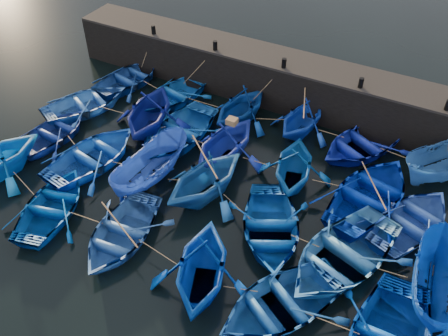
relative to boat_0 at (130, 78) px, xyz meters
The scene contains 35 objects.
ground 11.76m from the boat_0, 41.96° to the right, with size 120.00×120.00×0.00m, color black.
quay_wall 9.16m from the boat_0, 16.83° to the left, with size 26.00×2.50×2.50m, color black.
quay_top 9.36m from the boat_0, 16.83° to the left, with size 26.00×2.50×0.12m, color black.
bollard_0 3.06m from the boat_0, 67.08° to the left, with size 0.24×0.24×0.50m, color black.
bollard_1 5.59m from the boat_0, 20.21° to the left, with size 0.24×0.24×0.50m, color black.
bollard_2 9.23m from the boat_0, 11.29° to the left, with size 0.24×0.24×0.50m, color black.
bollard_3 13.08m from the boat_0, ahead, with size 0.24×0.24×0.50m, color black.
bollard_4 17.00m from the boat_0, ahead, with size 0.24×0.24×0.50m, color black.
boat_0 is the anchor object (origin of this frame).
boat_1 3.19m from the boat_0, ahead, with size 3.21×4.49×0.93m, color #0E53B7.
boat_2 7.39m from the boat_0, ahead, with size 3.42×3.96×2.09m, color navy.
boat_3 10.53m from the boat_0, ahead, with size 3.23×3.75×1.97m, color blue.
boat_4 13.64m from the boat_0, ahead, with size 3.50×4.90×1.02m, color #12249B.
boat_5 17.48m from the boat_0, ahead, with size 1.82×4.82×1.86m, color #3068B8.
boat_6 3.31m from the boat_0, 97.95° to the right, with size 3.37×4.71×0.98m, color #2C5EB4.
boat_7 4.85m from the boat_0, 40.51° to the right, with size 4.01×4.65×2.45m, color navy.
boat_8 6.25m from the boat_0, 31.98° to the right, with size 3.84×5.37×1.12m, color blue.
boat_9 8.89m from the boat_0, 22.75° to the right, with size 3.74×4.34×2.28m, color navy.
boat_10 12.07m from the boat_0, 16.08° to the right, with size 3.43×3.97×2.09m, color #074890.
boat_11 15.35m from the boat_0, 11.56° to the right, with size 3.93×5.50×1.14m, color #00249C.
boat_12 17.37m from the boat_0, 12.24° to the right, with size 3.35×4.69×0.97m, color blue.
boat_13 6.03m from the boat_0, 91.81° to the right, with size 3.00×4.19×0.87m, color navy.
boat_14 7.18m from the boat_0, 67.04° to the right, with size 3.63×5.08×1.05m, color blue.
boat_15 8.70m from the boat_0, 47.04° to the right, with size 1.74×4.63×1.79m, color #2547A5.
boat_16 10.49m from the boat_0, 35.14° to the right, with size 3.77×4.37×2.30m, color #165393.
boat_17 13.79m from the boat_0, 29.51° to the right, with size 3.51×4.90×1.02m, color #0847A2.
boat_18 16.48m from the boat_0, 24.51° to the right, with size 4.06×5.68×1.18m, color blue.
boat_19 19.49m from the boat_0, 20.03° to the right, with size 1.72×4.56×1.76m, color #04348F.
boat_21 10.55m from the boat_0, 71.15° to the right, with size 3.20×4.48×0.93m, color #003F8B.
boat_22 12.00m from the boat_0, 55.10° to the right, with size 3.29×4.60×0.96m, color #2A5AA4.
boat_23 14.88m from the boat_0, 43.28° to the right, with size 3.78×4.39×2.31m, color #0035A2.
boat_24 16.92m from the boat_0, 35.46° to the right, with size 3.60×5.03×1.04m, color #1855A6.
wooden_crate 9.35m from the boat_0, 22.02° to the right, with size 0.46×0.41×0.28m, color olive.
mooring_ropes 9.09m from the boat_0, 19.60° to the right, with size 17.52×11.87×2.10m.
loose_oars 11.31m from the boat_0, 24.45° to the right, with size 10.43×12.23×1.41m.
Camera 1 is at (8.06, -11.71, 15.44)m, focal length 40.00 mm.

